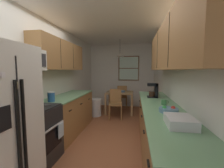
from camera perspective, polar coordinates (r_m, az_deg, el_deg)
ground_plane at (r=3.78m, az=-0.31°, el=-17.87°), size 12.00×12.00×0.00m
wall_left at (r=3.93m, az=-20.11°, el=1.88°), size 0.10×9.00×2.55m
wall_right at (r=3.52m, az=21.90°, el=1.46°), size 0.10×9.00×2.55m
wall_back at (r=6.11m, az=3.76°, el=3.30°), size 4.40×0.10×2.55m
ceiling_slab at (r=3.65m, az=-0.33°, el=22.91°), size 4.40×9.00×0.08m
stove_range at (r=2.74m, az=-27.88°, el=-17.09°), size 0.66×0.66×1.10m
microwave_over_range at (r=2.62m, az=-31.01°, el=8.18°), size 0.39×0.56×0.33m
counter_left at (r=3.75m, az=-16.34°, el=-10.96°), size 0.64×1.81×0.90m
upper_cabinets_left at (r=3.64m, az=-19.28°, el=10.46°), size 0.33×1.89×0.65m
counter_right at (r=2.75m, az=18.26°, el=-17.15°), size 0.64×3.27×0.90m
upper_cabinets_right at (r=2.55m, az=22.59°, el=13.55°), size 0.33×2.95×0.74m
dining_table at (r=5.16m, az=3.03°, el=-4.42°), size 0.93×0.80×0.73m
dining_chair_near at (r=4.60m, az=1.38°, el=-7.10°), size 0.44×0.44×0.90m
dining_chair_far at (r=5.78m, az=3.93°, el=-4.55°), size 0.44×0.44×0.90m
pendant_light at (r=5.12m, az=3.11°, el=11.26°), size 0.31×0.31×0.58m
back_window at (r=6.01m, az=6.54°, el=6.09°), size 0.84×0.05×1.00m
trash_bin at (r=4.88m, az=-6.35°, el=-8.98°), size 0.35×0.35×0.57m
storage_canister at (r=3.00m, az=-22.68°, el=-4.58°), size 0.13×0.13×0.19m
dish_towel at (r=2.68m, az=-19.34°, el=-16.66°), size 0.02×0.16×0.24m
coffee_maker at (r=3.31m, az=16.09°, el=-2.28°), size 0.22×0.18×0.31m
mug_by_coffeemaker at (r=3.55m, az=16.63°, el=-3.75°), size 0.11×0.07×0.09m
mug_spare at (r=2.67m, az=19.65°, el=-6.72°), size 0.13×0.09×0.09m
fruit_bowl at (r=2.24m, az=21.25°, el=-9.34°), size 0.26×0.26×0.09m
dish_rack at (r=1.75m, az=25.06°, el=-13.09°), size 0.28×0.34×0.10m
table_serving_bowl at (r=5.12m, az=4.05°, el=-2.87°), size 0.19×0.19×0.06m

